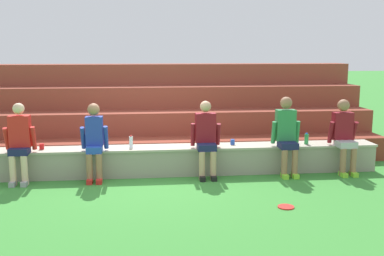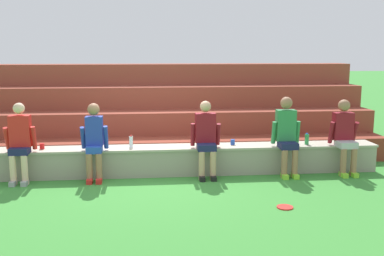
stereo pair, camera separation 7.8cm
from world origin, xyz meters
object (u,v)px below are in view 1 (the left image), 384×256
Objects in this scene: person_center at (206,137)px; plastic_cup_middle at (233,142)px; person_far_left at (20,141)px; person_far_right at (344,134)px; water_bottle_near_left at (306,139)px; water_bottle_near_right at (131,142)px; person_left_of_center at (94,140)px; frisbee at (286,207)px; plastic_cup_left_end at (42,147)px; person_right_of_center at (287,133)px.

person_center is 0.66m from plastic_cup_middle.
person_center is (3.29, 0.04, -0.00)m from person_far_left.
person_far_left is 5.91m from person_far_right.
person_center is 1.00× the size of person_far_right.
water_bottle_near_left is at bearing 2.52° from person_far_left.
person_left_of_center is at bearing -156.02° from water_bottle_near_right.
person_far_left is 4.66m from frisbee.
plastic_cup_left_end is 0.42× the size of frisbee.
frisbee is at bearing -30.81° from person_left_of_center.
person_far_left reaches higher than water_bottle_near_left.
person_center is at bearing -174.34° from water_bottle_near_left.
water_bottle_near_right reaches higher than water_bottle_near_left.
water_bottle_near_left is at bearing 63.07° from frisbee.
person_center is (2.00, 0.04, 0.01)m from person_left_of_center.
person_right_of_center reaches higher than plastic_cup_middle.
plastic_cup_middle is (2.56, 0.35, -0.17)m from person_left_of_center.
person_left_of_center is 5.66× the size of frisbee.
plastic_cup_left_end is (-4.95, 0.06, -0.05)m from water_bottle_near_left.
water_bottle_near_right reaches higher than frisbee.
person_right_of_center is 14.43× the size of plastic_cup_middle.
person_center is 1.51m from person_right_of_center.
person_right_of_center reaches higher than person_far_left.
plastic_cup_middle is at bearing 161.86° from person_right_of_center.
person_far_right is at bearing -8.83° from plastic_cup_middle.
water_bottle_near_left is at bearing 162.03° from person_far_right.
water_bottle_near_right is at bearing 175.13° from person_right_of_center.
person_left_of_center is 0.99× the size of person_far_right.
person_right_of_center is (1.51, -0.01, 0.03)m from person_center.
water_bottle_near_left reaches higher than plastic_cup_middle.
frisbee is at bearing -41.40° from water_bottle_near_right.
plastic_cup_middle is at bearing 5.09° from person_far_left.
water_bottle_near_right is at bearing -177.98° from plastic_cup_middle.
person_left_of_center is 0.99× the size of person_center.
person_left_of_center is at bearing -178.72° from person_center.
person_far_right is (4.63, 0.03, 0.01)m from person_left_of_center.
person_right_of_center is at bearing 0.61° from person_left_of_center.
person_far_left is at bearing -179.37° from person_center.
water_bottle_near_right is at bearing 176.36° from person_far_right.
person_center reaches higher than person_left_of_center.
person_left_of_center reaches higher than plastic_cup_middle.
person_far_left is 0.97× the size of person_right_of_center.
person_far_right is (1.11, -0.01, -0.03)m from person_right_of_center.
frisbee is (2.32, -2.05, -0.62)m from water_bottle_near_right.
person_far_right is (5.91, 0.02, 0.00)m from person_far_left.
water_bottle_near_left is 2.33m from frisbee.
plastic_cup_left_end is (-0.98, 0.30, -0.16)m from person_left_of_center.
person_far_right is at bearing 0.20° from person_far_left.
person_far_right is 5.61m from plastic_cup_left_end.
person_far_left is 0.46m from plastic_cup_left_end.
water_bottle_near_right is at bearing 170.13° from person_center.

